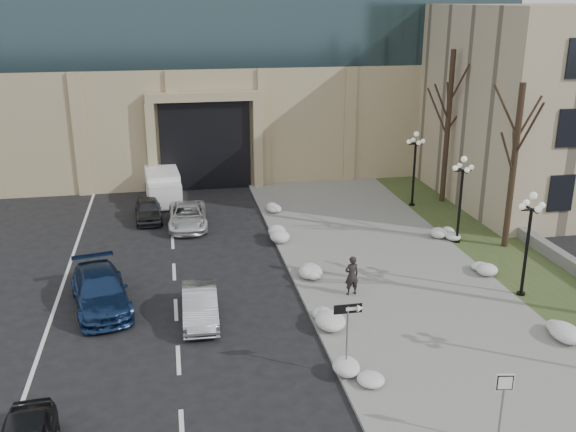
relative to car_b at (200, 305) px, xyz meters
name	(u,v)px	position (x,y,z in m)	size (l,w,h in m)	color
sidewalk	(404,290)	(9.03, 1.09, -0.59)	(9.00, 40.00, 0.12)	gray
curb	(305,298)	(4.53, 1.09, -0.58)	(0.30, 40.00, 0.14)	gray
grass_strip	(537,279)	(15.53, 1.09, -0.60)	(4.00, 40.00, 0.10)	#384723
stone_wall	(553,254)	(17.53, 3.09, -0.30)	(0.50, 30.00, 0.70)	slate
car_b	(200,305)	(0.00, 0.00, 0.00)	(1.38, 3.95, 1.30)	#999AA0
car_c	(100,291)	(-4.02, 1.88, 0.11)	(2.14, 5.26, 1.52)	navy
car_d	(188,216)	(-0.05, 11.45, -0.01)	(2.12, 4.60, 1.28)	silver
car_e	(148,210)	(-2.27, 13.04, -0.02)	(1.50, 3.73, 1.27)	#28292D
pedestrian	(352,275)	(6.56, 0.94, 0.36)	(0.65, 0.43, 1.78)	black
box_truck	(163,185)	(-1.41, 17.30, 0.25)	(2.44, 6.00, 1.86)	silver
one_way_sign	(353,317)	(4.84, -5.01, 1.59)	(1.01, 0.27, 2.72)	slate
keep_sign	(503,394)	(7.95, -9.43, 1.15)	(0.52, 0.14, 2.45)	slate
snow_clump_c	(359,373)	(5.01, -5.39, -0.35)	(1.10, 1.60, 0.36)	white
snow_clump_d	(325,318)	(4.85, -1.33, -0.35)	(1.10, 1.60, 0.36)	white
snow_clump_e	(307,275)	(5.01, 2.89, -0.35)	(1.10, 1.60, 0.36)	white
snow_clump_f	(283,236)	(4.86, 8.13, -0.35)	(1.10, 1.60, 0.36)	white
snow_clump_g	(275,211)	(5.16, 12.49, -0.35)	(1.10, 1.60, 0.36)	white
snow_clump_i	(564,334)	(13.39, -4.24, -0.35)	(1.10, 1.60, 0.36)	white
snow_clump_j	(482,267)	(13.34, 2.26, -0.35)	(1.10, 1.60, 0.36)	white
snow_clump_l	(447,235)	(13.51, 6.67, -0.35)	(1.10, 1.60, 0.36)	white
lamppost_b	(529,230)	(13.83, -0.41, 2.42)	(1.18, 1.18, 4.76)	black
lamppost_c	(461,188)	(13.83, 6.09, 2.42)	(1.18, 1.18, 4.76)	black
lamppost_d	(415,159)	(13.83, 12.59, 2.42)	(1.18, 1.18, 4.76)	black
tree_mid	(516,144)	(16.03, 5.09, 4.85)	(3.20, 3.20, 8.50)	black
tree_far	(449,106)	(16.03, 13.09, 5.50)	(3.20, 3.20, 9.50)	black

